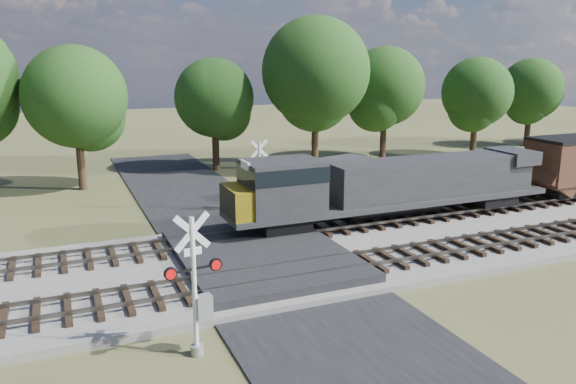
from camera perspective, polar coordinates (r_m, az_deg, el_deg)
name	(u,v)px	position (r m, az deg, el deg)	size (l,w,h in m)	color
ground	(266,267)	(24.40, -2.28, -7.66)	(160.00, 160.00, 0.00)	#454927
ballast_bed	(447,233)	(29.53, 15.89, -4.07)	(140.00, 10.00, 0.30)	gray
road	(266,266)	(24.39, -2.28, -7.57)	(7.00, 60.00, 0.08)	black
crossing_panel	(262,257)	(24.73, -2.70, -6.59)	(7.00, 9.00, 0.62)	#262628
track_near	(352,264)	(23.79, 6.54, -7.24)	(140.00, 2.60, 0.33)	black
track_far	(303,231)	(28.01, 1.55, -3.93)	(140.00, 2.60, 0.33)	black
crossing_signal_near	(198,297)	(17.18, -9.16, -10.50)	(1.80, 0.44, 4.49)	silver
crossing_signal_far	(258,182)	(32.49, -3.04, 0.99)	(1.72, 0.37, 4.26)	silver
equipment_shed	(350,182)	(34.84, 6.33, 1.07)	(4.81, 4.81, 2.66)	#49351F
treeline	(269,86)	(44.09, -1.99, 10.74)	(83.62, 10.76, 11.97)	black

